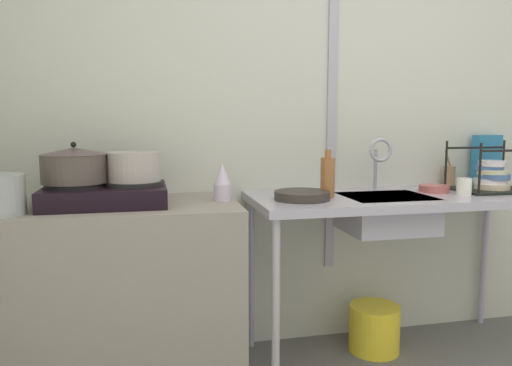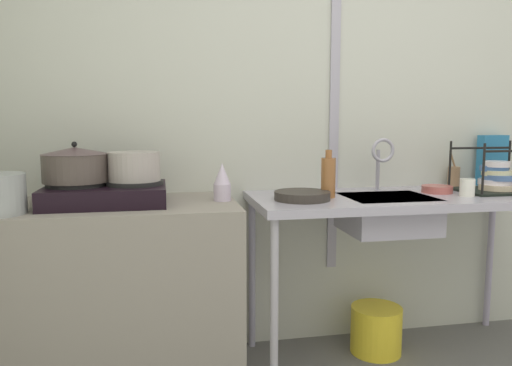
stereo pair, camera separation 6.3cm
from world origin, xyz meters
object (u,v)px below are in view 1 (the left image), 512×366
(percolator, at_px, (222,183))
(utensil_jar, at_px, (449,176))
(cup_by_rack, at_px, (464,187))
(bucket_on_floor, at_px, (374,328))
(sink_basin, at_px, (386,213))
(stove, at_px, (106,194))
(frying_pan, at_px, (302,195))
(dish_rack, at_px, (491,178))
(pot_on_left_burner, at_px, (74,165))
(small_bowl_on_drainboard, at_px, (434,188))
(faucet, at_px, (379,155))
(cereal_box, at_px, (486,160))
(bottle_by_sink, at_px, (328,177))
(pot_on_right_burner, at_px, (134,167))

(percolator, bearing_deg, utensil_jar, 10.48)
(cup_by_rack, bearing_deg, bucket_on_floor, 156.03)
(sink_basin, bearing_deg, stove, 178.51)
(percolator, xyz_separation_m, bucket_on_floor, (0.81, 0.07, -0.81))
(bucket_on_floor, bearing_deg, frying_pan, -165.25)
(dish_rack, bearing_deg, pot_on_left_burner, -179.89)
(small_bowl_on_drainboard, bearing_deg, stove, -178.65)
(pot_on_left_burner, bearing_deg, small_bowl_on_drainboard, 1.26)
(percolator, xyz_separation_m, sink_basin, (0.81, -0.03, -0.17))
(utensil_jar, bearing_deg, faucet, -166.99)
(dish_rack, xyz_separation_m, cereal_box, (0.15, 0.24, 0.08))
(sink_basin, height_order, faucet, faucet)
(bottle_by_sink, bearing_deg, cup_by_rack, -7.99)
(sink_basin, distance_m, faucet, 0.33)
(pot_on_right_burner, height_order, cup_by_rack, pot_on_right_burner)
(pot_on_left_burner, xyz_separation_m, bottle_by_sink, (1.15, -0.01, -0.08))
(small_bowl_on_drainboard, distance_m, bottle_by_sink, 0.61)
(sink_basin, xyz_separation_m, frying_pan, (-0.44, -0.02, 0.11))
(stove, relative_size, cereal_box, 1.81)
(pot_on_left_burner, bearing_deg, utensil_jar, 7.08)
(frying_pan, distance_m, cereal_box, 1.25)
(faucet, relative_size, cereal_box, 0.97)
(pot_on_left_burner, distance_m, dish_rack, 2.06)
(pot_on_left_burner, relative_size, bottle_by_sink, 1.22)
(pot_on_right_burner, distance_m, sink_basin, 1.22)
(pot_on_left_burner, xyz_separation_m, utensil_jar, (1.98, 0.25, -0.12))
(percolator, relative_size, frying_pan, 0.67)
(dish_rack, bearing_deg, cup_by_rack, -155.90)
(pot_on_right_burner, bearing_deg, bucket_on_floor, 3.02)
(frying_pan, distance_m, cup_by_rack, 0.82)
(cereal_box, bearing_deg, bottle_by_sink, -173.85)
(pot_on_right_burner, relative_size, percolator, 1.31)
(sink_basin, distance_m, small_bowl_on_drainboard, 0.33)
(pot_on_right_burner, relative_size, bottle_by_sink, 0.99)
(pot_on_left_burner, distance_m, frying_pan, 1.02)
(small_bowl_on_drainboard, bearing_deg, pot_on_right_burner, -178.54)
(dish_rack, relative_size, cup_by_rack, 4.40)
(cup_by_rack, relative_size, bucket_on_floor, 0.33)
(pot_on_left_burner, height_order, cereal_box, cereal_box)
(pot_on_left_burner, relative_size, cup_by_rack, 3.25)
(utensil_jar, bearing_deg, sink_basin, -152.29)
(bottle_by_sink, bearing_deg, bucket_on_floor, 13.08)
(frying_pan, height_order, utensil_jar, utensil_jar)
(sink_basin, bearing_deg, cereal_box, 20.14)
(utensil_jar, bearing_deg, stove, -172.45)
(small_bowl_on_drainboard, distance_m, utensil_jar, 0.31)
(cereal_box, height_order, utensil_jar, cereal_box)
(utensil_jar, bearing_deg, percolator, -169.52)
(cereal_box, bearing_deg, dish_rack, -129.45)
(bottle_by_sink, xyz_separation_m, bucket_on_floor, (0.30, 0.07, -0.82))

